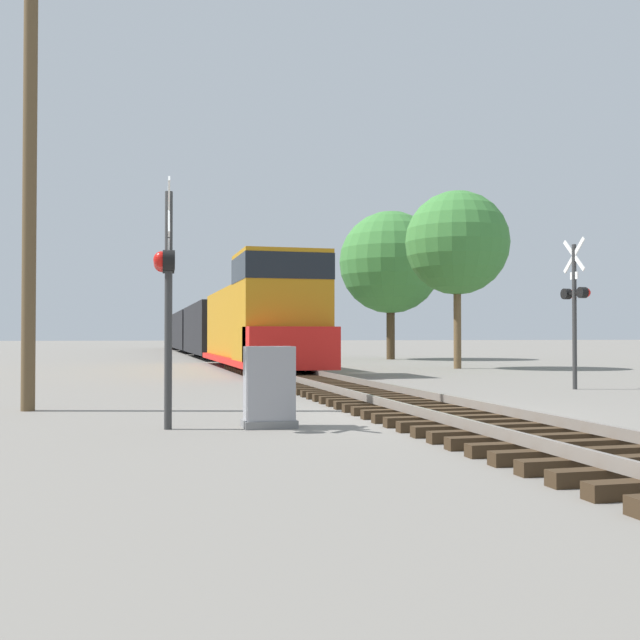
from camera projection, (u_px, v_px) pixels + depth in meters
name	position (u px, v px, depth m)	size (l,w,h in m)	color
ground_plane	(426.00, 416.00, 13.57)	(400.00, 400.00, 0.00)	slate
rail_track_bed	(426.00, 408.00, 13.57)	(2.60, 160.00, 0.31)	#382819
freight_train	(205.00, 330.00, 54.63)	(3.11, 64.75, 4.43)	#B77A14
crossing_signal_near	(167.00, 275.00, 11.63)	(0.35, 1.01, 3.87)	#333333
crossing_signal_far	(575.00, 301.00, 20.26)	(0.37, 1.01, 4.09)	#333333
relay_cabinet	(269.00, 388.00, 11.85)	(0.84, 0.55, 1.28)	slate
utility_pole	(30.00, 156.00, 14.53)	(1.80, 0.26, 9.59)	brown
tree_far_right	(457.00, 243.00, 32.88)	(4.57, 4.57, 7.82)	brown
tree_mid_background	(390.00, 263.00, 45.51)	(6.23, 6.23, 9.02)	#473521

